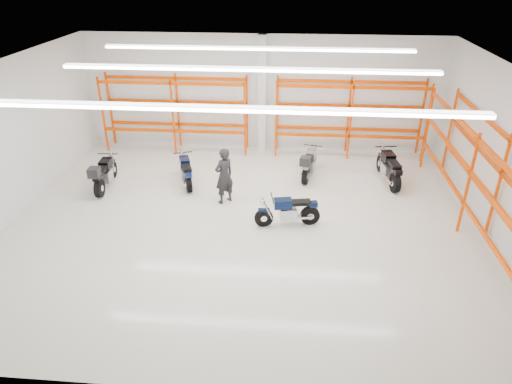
# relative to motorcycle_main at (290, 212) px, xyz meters

# --- Properties ---
(ground) EXTENTS (14.00, 14.00, 0.00)m
(ground) POSITION_rel_motorcycle_main_xyz_m (-1.27, 0.06, -0.44)
(ground) COLOR beige
(ground) RESTS_ON ground
(room_shell) EXTENTS (14.02, 12.02, 4.51)m
(room_shell) POSITION_rel_motorcycle_main_xyz_m (-1.27, 0.08, 2.84)
(room_shell) COLOR white
(room_shell) RESTS_ON ground
(motorcycle_main) EXTENTS (1.92, 0.66, 0.95)m
(motorcycle_main) POSITION_rel_motorcycle_main_xyz_m (0.00, 0.00, 0.00)
(motorcycle_main) COLOR black
(motorcycle_main) RESTS_ON ground
(motorcycle_back_a) EXTENTS (0.69, 2.17, 1.12)m
(motorcycle_back_a) POSITION_rel_motorcycle_main_xyz_m (-6.29, 1.79, 0.09)
(motorcycle_back_a) COLOR black
(motorcycle_back_a) RESTS_ON ground
(motorcycle_back_b) EXTENTS (0.89, 1.90, 0.97)m
(motorcycle_back_b) POSITION_rel_motorcycle_main_xyz_m (-3.63, 2.40, 0.01)
(motorcycle_back_b) COLOR black
(motorcycle_back_b) RESTS_ON ground
(motorcycle_back_c) EXTENTS (0.82, 2.09, 1.08)m
(motorcycle_back_c) POSITION_rel_motorcycle_main_xyz_m (0.59, 3.29, 0.07)
(motorcycle_back_c) COLOR black
(motorcycle_back_c) RESTS_ON ground
(motorcycle_back_d) EXTENTS (0.75, 2.26, 1.11)m
(motorcycle_back_d) POSITION_rel_motorcycle_main_xyz_m (3.35, 3.11, 0.08)
(motorcycle_back_d) COLOR black
(motorcycle_back_d) RESTS_ON ground
(standing_man) EXTENTS (0.79, 0.79, 1.85)m
(standing_man) POSITION_rel_motorcycle_main_xyz_m (-2.11, 1.23, 0.48)
(standing_man) COLOR black
(standing_man) RESTS_ON ground
(structural_column) EXTENTS (0.32, 0.32, 4.50)m
(structural_column) POSITION_rel_motorcycle_main_xyz_m (-1.27, 5.88, 1.81)
(structural_column) COLOR white
(structural_column) RESTS_ON ground
(pallet_racking_back_left) EXTENTS (5.67, 0.87, 3.00)m
(pallet_racking_back_left) POSITION_rel_motorcycle_main_xyz_m (-4.67, 5.54, 1.34)
(pallet_racking_back_left) COLOR #FE4400
(pallet_racking_back_left) RESTS_ON ground
(pallet_racking_back_right) EXTENTS (5.67, 0.87, 3.00)m
(pallet_racking_back_right) POSITION_rel_motorcycle_main_xyz_m (2.13, 5.54, 1.34)
(pallet_racking_back_right) COLOR #FE4400
(pallet_racking_back_right) RESTS_ON ground
(pallet_racking_side) EXTENTS (0.87, 9.07, 3.00)m
(pallet_racking_side) POSITION_rel_motorcycle_main_xyz_m (5.21, 0.06, 1.37)
(pallet_racking_side) COLOR #FE4400
(pallet_racking_side) RESTS_ON ground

